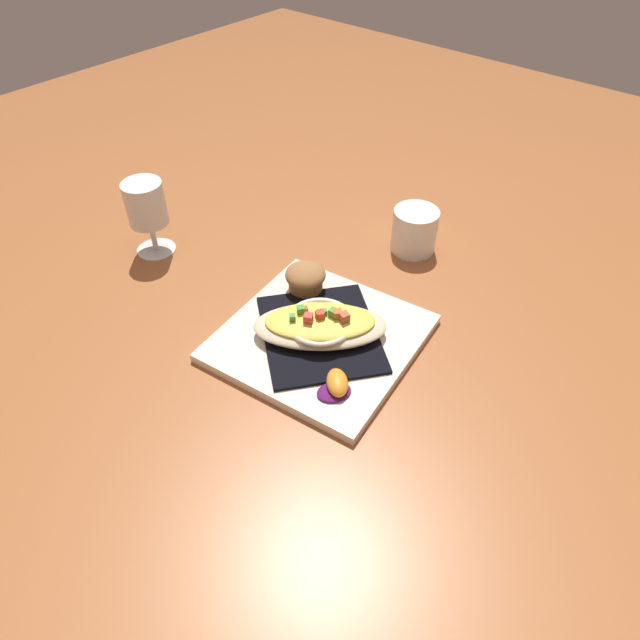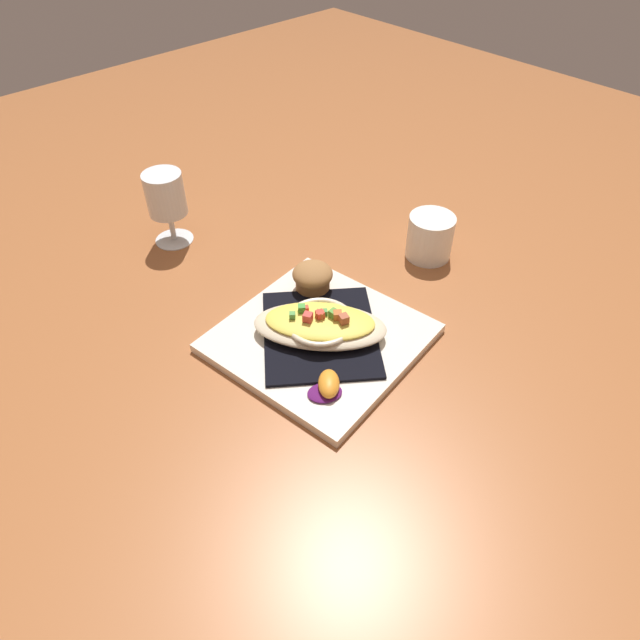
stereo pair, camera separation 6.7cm
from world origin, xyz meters
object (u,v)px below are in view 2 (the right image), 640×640
at_px(muffin, 313,277).
at_px(orange_garnish, 328,386).
at_px(gratin_dish, 320,324).
at_px(coffee_mug, 430,238).
at_px(stemmed_glass, 166,198).
at_px(square_plate, 320,338).

bearing_deg(muffin, orange_garnish, 142.64).
height_order(gratin_dish, orange_garnish, gratin_dish).
relative_size(muffin, coffee_mug, 0.63).
bearing_deg(gratin_dish, stemmed_glass, 2.09).
relative_size(orange_garnish, stemmed_glass, 0.50).
height_order(square_plate, coffee_mug, coffee_mug).
distance_m(gratin_dish, stemmed_glass, 0.39).
bearing_deg(stemmed_glass, coffee_mug, -138.93).
bearing_deg(muffin, gratin_dish, 143.09).
bearing_deg(stemmed_glass, square_plate, -177.92).
xyz_separation_m(muffin, stemmed_glass, (0.30, 0.08, 0.05)).
bearing_deg(muffin, square_plate, 143.06).
height_order(square_plate, orange_garnish, orange_garnish).
distance_m(square_plate, muffin, 0.11).
distance_m(muffin, coffee_mug, 0.24).
height_order(square_plate, muffin, muffin).
xyz_separation_m(coffee_mug, stemmed_glass, (0.36, 0.31, 0.05)).
relative_size(muffin, orange_garnish, 0.97).
bearing_deg(orange_garnish, gratin_dish, -37.81).
bearing_deg(coffee_mug, muffin, 75.94).
bearing_deg(square_plate, orange_garnish, 142.23).
relative_size(muffin, stemmed_glass, 0.48).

